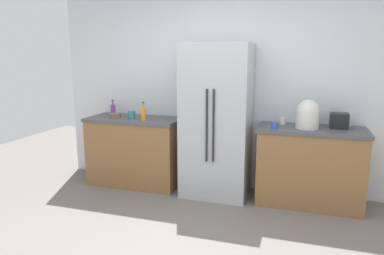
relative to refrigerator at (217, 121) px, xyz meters
The scene contains 12 objects.
kitchen_back_panel 0.60m from the refrigerator, 85.80° to the left, with size 4.63×0.10×2.82m, color silver.
counter_left 1.24m from the refrigerator, behind, with size 1.26×0.59×0.92m.
counter_right 1.22m from the refrigerator, ahead, with size 1.22×0.59×0.92m.
refrigerator is the anchor object (origin of this frame).
toaster 1.42m from the refrigerator, ahead, with size 0.20×0.16×0.18m, color black.
rice_cooker 1.07m from the refrigerator, ahead, with size 0.26×0.26×0.33m.
bottle_a 1.53m from the refrigerator, behind, with size 0.07×0.07×0.22m.
bottle_b 0.95m from the refrigerator, behind, with size 0.07×0.07×0.24m.
cup_a 1.15m from the refrigerator, behind, with size 0.10×0.10×0.10m, color teal.
cup_b 0.80m from the refrigerator, 12.51° to the left, with size 0.08×0.08×0.09m, color white.
cup_c 0.72m from the refrigerator, ahead, with size 0.07×0.07×0.08m, color blue.
bowl_a 1.41m from the refrigerator, behind, with size 0.16×0.16×0.05m, color brown.
Camera 1 is at (0.98, -2.68, 1.75)m, focal length 33.27 mm.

